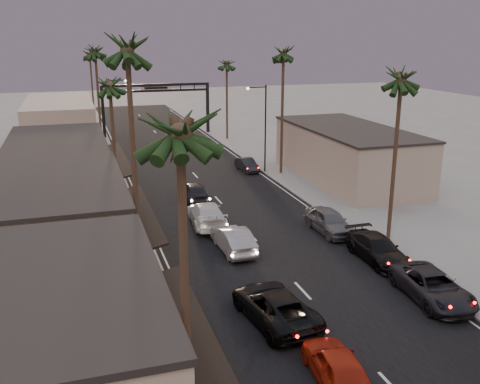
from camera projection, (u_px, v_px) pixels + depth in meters
ground at (210, 191)px, 49.06m from camera, size 200.00×200.00×0.00m
road at (197, 178)px, 53.64m from camera, size 14.00×120.00×0.02m
sidewalk_left at (96, 168)px, 57.30m from camera, size 5.00×92.00×0.12m
sidewalk_right at (263, 157)px, 62.76m from camera, size 5.00×92.00×0.12m
storefront_near at (48, 357)px, 18.91m from camera, size 8.00×12.00×5.50m
storefront_mid at (55, 227)px, 31.73m from camera, size 8.00×14.00×5.50m
storefront_far at (59, 170)px, 46.45m from camera, size 8.00×16.00×5.00m
storefront_dist at (61, 124)px, 67.37m from camera, size 8.00×20.00×6.00m
building_right at (348, 155)px, 52.39m from camera, size 8.00×18.00×5.00m
arch at (156, 96)px, 74.98m from camera, size 15.20×0.40×7.27m
streetlight_right at (263, 122)px, 54.13m from camera, size 2.13×0.30×9.00m
streetlight_left at (113, 111)px, 62.06m from camera, size 2.13×0.30×9.00m
palm_la at (180, 119)px, 14.99m from camera, size 3.20×3.20×13.20m
palm_lb at (127, 42)px, 26.35m from camera, size 3.20×3.20×15.20m
palm_lc at (109, 81)px, 39.99m from camera, size 3.20×3.20×12.20m
palm_ld at (95, 48)px, 56.84m from camera, size 3.20×3.20×14.20m
palm_ra at (402, 73)px, 33.67m from camera, size 3.20×3.20×13.20m
palm_rb at (284, 50)px, 51.71m from camera, size 3.20×3.20×14.20m
palm_rc at (227, 61)px, 70.57m from camera, size 3.20×3.20×12.20m
palm_far at (89, 52)px, 78.26m from camera, size 3.20×3.20×13.20m
oncoming_red at (337, 367)px, 21.66m from camera, size 2.39×4.87×1.60m
oncoming_pickup at (274, 306)px, 26.51m from camera, size 3.40×6.18×1.64m
oncoming_silver at (233, 239)px, 35.17m from camera, size 1.90×5.05×1.64m
oncoming_white at (207, 214)px, 40.07m from camera, size 2.84×6.07×1.71m
oncoming_dgrey at (194, 191)px, 46.12m from camera, size 2.03×4.73×1.59m
curbside_near at (432, 286)px, 28.63m from camera, size 3.02×5.83×1.57m
curbside_black at (378, 249)px, 33.66m from camera, size 2.27×5.47×1.58m
curbside_grey at (329, 221)px, 38.50m from camera, size 2.17×5.11×1.72m
curbside_far at (247, 165)px, 56.18m from camera, size 1.68×4.11×1.32m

